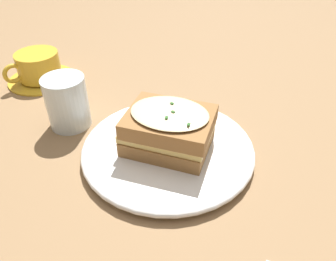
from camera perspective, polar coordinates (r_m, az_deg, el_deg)
The scene contains 5 objects.
ground_plane at distance 0.51m, azimuth -1.24°, elevation -5.57°, with size 2.40×2.40×0.00m, color olive.
dinner_plate at distance 0.52m, azimuth 0.00°, elevation -3.22°, with size 0.27×0.27×0.02m.
sandwich at distance 0.49m, azimuth 0.12°, elevation 0.25°, with size 0.13×0.15×0.07m.
teacup_with_saucer at distance 0.77m, azimuth -21.58°, elevation 10.02°, with size 0.14×0.14×0.06m.
water_glass at distance 0.59m, azimuth -17.16°, elevation 4.74°, with size 0.07×0.07×0.09m, color silver.
Camera 1 is at (0.37, 0.05, 0.35)m, focal length 35.00 mm.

